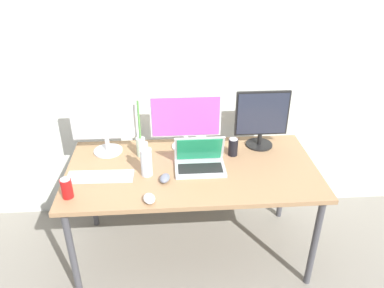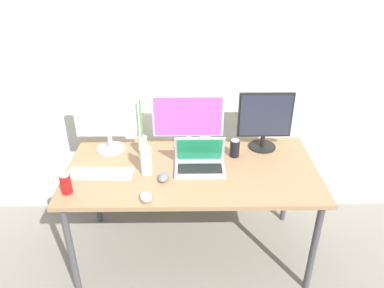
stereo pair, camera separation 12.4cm
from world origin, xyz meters
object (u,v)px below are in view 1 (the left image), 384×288
at_px(laptop_silver, 200,161).
at_px(mouse_by_keyboard, 165,178).
at_px(monitor_right, 262,118).
at_px(keyboard_main, 100,177).
at_px(work_desk, 192,175).
at_px(monitor_center, 186,120).
at_px(bamboo_vase, 141,145).
at_px(monitor_left, 105,123).
at_px(soda_can_near_keyboard, 67,188).
at_px(soda_can_by_laptop, 233,147).
at_px(water_bottle, 146,160).
at_px(mouse_by_laptop, 149,198).

bearing_deg(laptop_silver, mouse_by_keyboard, -149.46).
xyz_separation_m(monitor_right, keyboard_main, (-1.10, -0.35, -0.21)).
bearing_deg(work_desk, monitor_center, 94.73).
height_order(work_desk, bamboo_vase, bamboo_vase).
bearing_deg(keyboard_main, laptop_silver, 8.43).
height_order(monitor_left, mouse_by_keyboard, monitor_left).
relative_size(monitor_center, bamboo_vase, 1.20).
bearing_deg(laptop_silver, keyboard_main, -173.16).
height_order(monitor_center, mouse_by_keyboard, monitor_center).
bearing_deg(soda_can_near_keyboard, mouse_by_keyboard, 12.46).
xyz_separation_m(monitor_right, soda_can_by_laptop, (-0.22, -0.12, -0.16)).
bearing_deg(mouse_by_keyboard, water_bottle, 159.18).
distance_m(mouse_by_laptop, bamboo_vase, 0.53).
relative_size(soda_can_near_keyboard, soda_can_by_laptop, 1.00).
relative_size(mouse_by_keyboard, bamboo_vase, 0.24).
bearing_deg(mouse_by_keyboard, soda_can_near_keyboard, -153.36).
distance_m(monitor_left, keyboard_main, 0.40).
relative_size(laptop_silver, soda_can_near_keyboard, 2.60).
bearing_deg(water_bottle, mouse_by_laptop, -85.59).
distance_m(keyboard_main, water_bottle, 0.31).
bearing_deg(soda_can_by_laptop, soda_can_near_keyboard, -158.43).
height_order(work_desk, monitor_right, monitor_right).
distance_m(mouse_by_keyboard, water_bottle, 0.16).
xyz_separation_m(monitor_right, mouse_by_laptop, (-0.78, -0.61, -0.20)).
distance_m(soda_can_by_laptop, bamboo_vase, 0.64).
relative_size(monitor_right, soda_can_by_laptop, 3.34).
xyz_separation_m(monitor_center, soda_can_near_keyboard, (-0.73, -0.55, -0.15)).
xyz_separation_m(work_desk, laptop_silver, (0.05, -0.00, 0.11)).
height_order(keyboard_main, water_bottle, water_bottle).
bearing_deg(soda_can_near_keyboard, bamboo_vase, 47.84).
relative_size(monitor_right, mouse_by_laptop, 4.31).
height_order(monitor_right, bamboo_vase, monitor_right).
relative_size(water_bottle, soda_can_near_keyboard, 1.87).
height_order(work_desk, mouse_by_keyboard, mouse_by_keyboard).
xyz_separation_m(soda_can_by_laptop, bamboo_vase, (-0.64, 0.04, 0.02)).
bearing_deg(mouse_by_keyboard, keyboard_main, -174.22).
relative_size(work_desk, keyboard_main, 3.96).
bearing_deg(monitor_center, monitor_right, -1.34).
bearing_deg(work_desk, monitor_left, 156.33).
xyz_separation_m(monitor_left, monitor_right, (1.09, 0.01, -0.01)).
xyz_separation_m(mouse_by_keyboard, soda_can_near_keyboard, (-0.57, -0.13, 0.04)).
xyz_separation_m(keyboard_main, soda_can_near_keyboard, (-0.16, -0.19, 0.05)).
height_order(laptop_silver, soda_can_near_keyboard, laptop_silver).
height_order(monitor_right, mouse_by_laptop, monitor_right).
bearing_deg(laptop_silver, monitor_left, 157.89).
bearing_deg(soda_can_by_laptop, water_bottle, -160.54).
bearing_deg(monitor_left, keyboard_main, -91.16).
bearing_deg(monitor_center, soda_can_near_keyboard, -143.03).
distance_m(monitor_right, mouse_by_laptop, 1.01).
height_order(work_desk, keyboard_main, keyboard_main).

